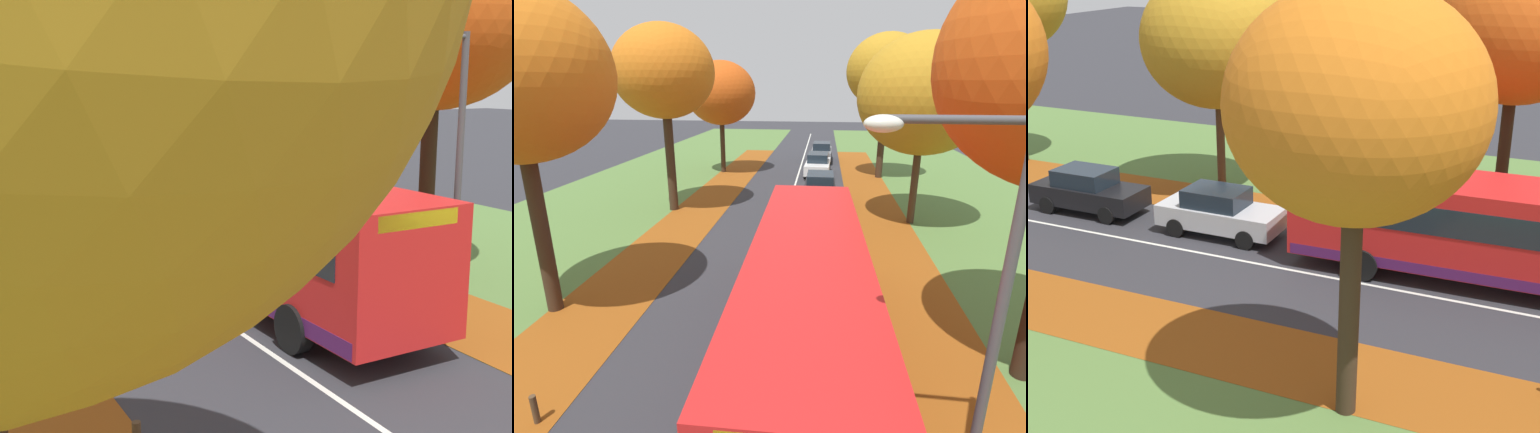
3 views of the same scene
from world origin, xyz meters
TOP-DOWN VIEW (x-y plane):
  - grass_verge_right at (9.20, 20.00)m, footprint 12.00×90.00m
  - leaf_litter_right at (4.60, 14.00)m, footprint 2.80×60.00m
  - road_centre_line at (0.00, 20.00)m, footprint 0.12×80.00m
  - tree_right_near at (6.38, 11.58)m, footprint 5.30×5.30m
  - tree_right_mid at (6.04, 22.31)m, footprint 5.79×5.79m
  - tree_right_far at (5.79, 32.46)m, footprint 5.38×5.38m
  - bollard_fifth at (-3.56, 8.91)m, footprint 0.12×0.12m
  - streetlamp_right at (3.67, 8.04)m, footprint 1.89×0.28m
  - bus at (1.52, 11.65)m, footprint 2.83×10.45m
  - car_silver_lead at (1.65, 19.97)m, footprint 1.79×4.20m
  - car_black_following at (1.66, 25.42)m, footprint 1.79×4.20m
  - car_white_third_in_line at (1.42, 32.56)m, footprint 1.92×4.27m
  - car_grey_fourth_in_line at (1.63, 38.56)m, footprint 1.86×4.24m

SIDE VIEW (x-z plane):
  - road_centre_line at x=0.00m, z-range 0.00..0.01m
  - grass_verge_right at x=9.20m, z-range 0.00..0.01m
  - leaf_litter_right at x=4.60m, z-range 0.01..0.01m
  - bollard_fifth at x=-3.56m, z-range 0.00..0.63m
  - car_silver_lead at x=1.65m, z-range 0.00..1.62m
  - car_black_following at x=1.66m, z-range 0.00..1.62m
  - car_white_third_in_line at x=1.42m, z-range 0.00..1.62m
  - car_grey_fourth_in_line at x=1.63m, z-range 0.00..1.62m
  - bus at x=1.52m, z-range 0.21..3.19m
  - streetlamp_right at x=3.67m, z-range 0.74..6.74m
  - tree_right_mid at x=6.04m, z-range 1.63..10.12m
  - tree_right_near at x=6.38m, z-range 2.11..11.16m
  - tree_right_far at x=5.79m, z-range 2.37..12.03m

